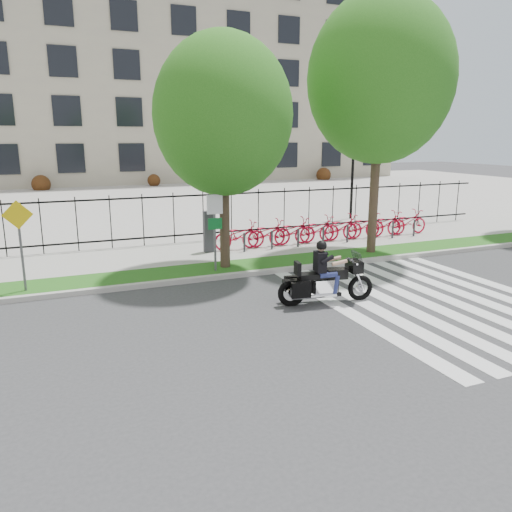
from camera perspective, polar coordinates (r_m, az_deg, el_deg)
name	(u,v)px	position (r m, az deg, el deg)	size (l,w,h in m)	color
ground	(269,325)	(11.66, 1.49, -7.94)	(120.00, 120.00, 0.00)	#353537
curb	(214,277)	(15.28, -4.78, -2.46)	(60.00, 0.20, 0.15)	#AAA7A0
grass_verge	(206,271)	(16.06, -5.71, -1.68)	(60.00, 1.50, 0.15)	#265A16
sidewalk	(186,254)	(18.40, -7.98, 0.21)	(60.00, 3.50, 0.15)	gray
plaza	(120,200)	(35.44, -15.27, 6.19)	(80.00, 34.00, 0.10)	gray
crosswalk_stripes	(433,300)	(14.21, 19.62, -4.74)	(5.70, 8.00, 0.01)	silver
iron_fence	(174,218)	(19.86, -9.37, 4.30)	(30.00, 0.06, 2.00)	black
office_building	(86,78)	(55.30, -18.84, 18.73)	(60.00, 21.90, 20.15)	#ACA48A
lamp_post_right	(353,158)	(26.26, 11.04, 10.94)	(1.06, 0.70, 4.25)	black
street_tree_1	(223,115)	(15.71, -3.79, 15.74)	(4.25, 4.25, 7.19)	#33261B
street_tree_2	(380,79)	(18.43, 14.02, 19.03)	(4.97, 4.97, 8.88)	#33261B
bike_share_station	(328,228)	(20.25, 8.22, 3.15)	(10.07, 0.89, 1.50)	#2D2D33
sign_pole_regulatory	(215,221)	(15.42, -4.73, 4.04)	(0.50, 0.09, 2.50)	#59595B
sign_pole_warning	(20,234)	(14.73, -25.41, 2.33)	(0.78, 0.09, 2.49)	#59595B
motorcycle_rider	(326,278)	(13.10, 8.00, -2.53)	(2.61, 0.97, 2.03)	black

